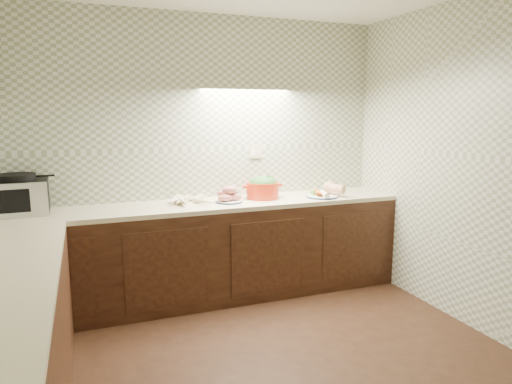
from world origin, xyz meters
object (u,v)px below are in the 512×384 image
object	(u,v)px
parsnip_pile	(182,200)
sweet_potato_plate	(229,196)
toaster_oven	(17,195)
veg_plate	(325,191)
dutch_oven	(263,187)
onion_bowl	(229,194)

from	to	relation	value
parsnip_pile	sweet_potato_plate	xyz separation A→B (m)	(0.41, -0.10, 0.03)
sweet_potato_plate	toaster_oven	bearing A→B (deg)	175.61
veg_plate	dutch_oven	bearing A→B (deg)	169.88
toaster_oven	dutch_oven	xyz separation A→B (m)	(2.09, -0.06, -0.05)
toaster_oven	sweet_potato_plate	distance (m)	1.74
toaster_oven	parsnip_pile	size ratio (longest dim) A/B	1.16
onion_bowl	veg_plate	bearing A→B (deg)	-11.06
toaster_oven	onion_bowl	xyz separation A→B (m)	(1.77, 0.01, -0.10)
parsnip_pile	onion_bowl	distance (m)	0.46
dutch_oven	toaster_oven	bearing A→B (deg)	177.83
sweet_potato_plate	veg_plate	distance (m)	0.98
sweet_potato_plate	veg_plate	bearing A→B (deg)	-2.17
dutch_oven	onion_bowl	bearing A→B (deg)	166.59
sweet_potato_plate	dutch_oven	size ratio (longest dim) A/B	0.65
parsnip_pile	onion_bowl	size ratio (longest dim) A/B	2.43
toaster_oven	veg_plate	world-z (taller)	toaster_oven
parsnip_pile	sweet_potato_plate	bearing A→B (deg)	-14.14
dutch_oven	parsnip_pile	bearing A→B (deg)	177.22
toaster_oven	onion_bowl	bearing A→B (deg)	-1.45
parsnip_pile	dutch_oven	distance (m)	0.77
toaster_oven	dutch_oven	world-z (taller)	toaster_oven
sweet_potato_plate	onion_bowl	world-z (taller)	sweet_potato_plate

